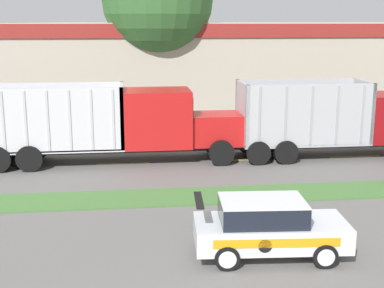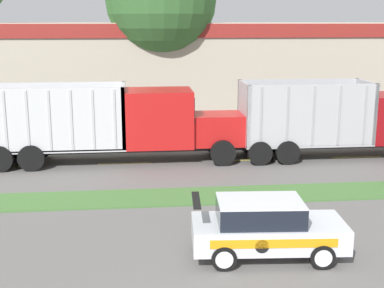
% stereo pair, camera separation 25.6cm
% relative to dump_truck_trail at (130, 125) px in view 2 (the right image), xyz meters
% --- Properties ---
extents(grass_verge, '(120.00, 1.95, 0.06)m').
position_rel_dump_truck_trail_xyz_m(grass_verge, '(1.52, -5.32, -1.64)').
color(grass_verge, '#477538').
rests_on(grass_verge, ground_plane).
extents(centre_line_3, '(2.40, 0.14, 0.01)m').
position_rel_dump_truck_trail_xyz_m(centre_line_3, '(-5.65, -0.35, -1.66)').
color(centre_line_3, yellow).
rests_on(centre_line_3, ground_plane).
extents(centre_line_4, '(2.40, 0.14, 0.01)m').
position_rel_dump_truck_trail_xyz_m(centre_line_4, '(-0.25, -0.35, -1.66)').
color(centre_line_4, yellow).
rests_on(centre_line_4, ground_plane).
extents(centre_line_5, '(2.40, 0.14, 0.01)m').
position_rel_dump_truck_trail_xyz_m(centre_line_5, '(5.15, -0.35, -1.66)').
color(centre_line_5, yellow).
rests_on(centre_line_5, ground_plane).
extents(centre_line_6, '(2.40, 0.14, 0.01)m').
position_rel_dump_truck_trail_xyz_m(centre_line_6, '(10.55, -0.35, -1.66)').
color(centre_line_6, yellow).
rests_on(centre_line_6, ground_plane).
extents(dump_truck_trail, '(12.73, 2.61, 3.50)m').
position_rel_dump_truck_trail_xyz_m(dump_truck_trail, '(0.00, 0.00, 0.00)').
color(dump_truck_trail, black).
rests_on(dump_truck_trail, ground_plane).
extents(dump_truck_far_right, '(11.28, 2.62, 3.54)m').
position_rel_dump_truck_trail_xyz_m(dump_truck_far_right, '(11.46, -0.08, -0.07)').
color(dump_truck_far_right, black).
rests_on(dump_truck_far_right, ground_plane).
extents(rally_car, '(4.18, 2.06, 1.63)m').
position_rel_dump_truck_trail_xyz_m(rally_car, '(3.70, -10.46, -0.84)').
color(rally_car, silver).
rests_on(rally_car, ground_plane).
extents(store_building_backdrop, '(33.06, 12.10, 6.11)m').
position_rel_dump_truck_trail_xyz_m(store_building_backdrop, '(7.37, 13.87, 1.39)').
color(store_building_backdrop, '#BCB29E').
rests_on(store_building_backdrop, ground_plane).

